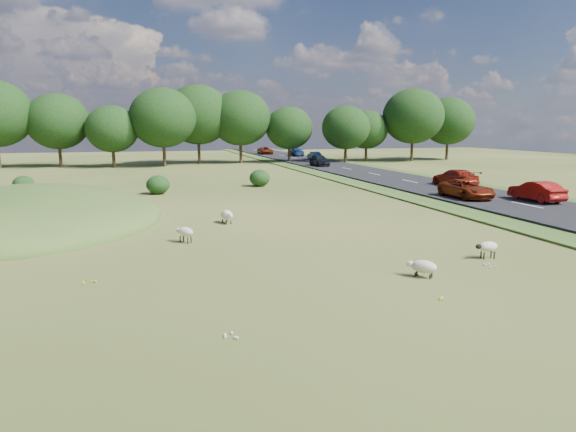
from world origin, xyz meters
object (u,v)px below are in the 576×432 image
object	(u,v)px
car_0	(314,156)
car_7	(536,191)
sheep_0	(227,215)
sheep_2	(423,266)
sheep_1	(185,232)
car_2	(319,160)
car_4	(265,150)
sheep_3	(488,247)
car_6	(455,178)
car_1	(296,152)
car_5	(466,189)

from	to	relation	value
car_0	car_7	bearing A→B (deg)	90.00
sheep_0	sheep_2	world-z (taller)	sheep_0
sheep_1	car_2	xyz separation A→B (m)	(21.31, 41.67, 0.48)
car_2	car_4	world-z (taller)	car_2
sheep_0	car_0	bearing A→B (deg)	144.98
sheep_0	sheep_3	xyz separation A→B (m)	(9.26, -10.95, 0.03)
sheep_1	car_6	xyz separation A→B (m)	(25.11, 15.62, 0.46)
sheep_0	car_1	size ratio (longest dim) A/B	0.28
car_1	car_5	xyz separation A→B (m)	(-3.80, -57.09, -0.05)
car_7	car_5	bearing A→B (deg)	-36.32
car_4	car_6	size ratio (longest dim) A/B	0.97
sheep_1	car_5	bearing A→B (deg)	-108.36
car_5	car_6	size ratio (longest dim) A/B	0.95
sheep_1	car_5	distance (m)	22.93
sheep_3	car_5	bearing A→B (deg)	-120.78
sheep_3	car_2	distance (m)	49.09
sheep_3	car_1	distance (m)	73.26
sheep_0	car_6	world-z (taller)	car_6
car_1	car_2	size ratio (longest dim) A/B	1.12
sheep_1	sheep_2	world-z (taller)	sheep_1
car_5	car_2	bearing A→B (deg)	90.00
car_5	car_6	bearing A→B (deg)	62.06
car_0	car_1	xyz separation A→B (m)	(0.00, 10.47, 0.10)
sheep_0	car_7	bearing A→B (deg)	81.99
car_1	car_5	size ratio (longest dim) A/B	1.03
car_0	car_7	distance (m)	49.42
sheep_3	sheep_1	bearing A→B (deg)	-27.45
car_0	car_1	world-z (taller)	car_1
car_2	car_7	bearing A→B (deg)	-83.98
sheep_1	sheep_3	bearing A→B (deg)	-158.58
sheep_1	car_1	world-z (taller)	car_1
sheep_2	car_2	world-z (taller)	car_2
car_0	sheep_0	bearing A→B (deg)	66.15
sheep_2	car_6	distance (m)	29.37
sheep_0	sheep_3	world-z (taller)	sheep_0
car_4	car_1	bearing A→B (deg)	-64.60
sheep_3	car_4	xyz separation A→B (m)	(9.33, 80.08, 0.43)
car_5	car_7	bearing A→B (deg)	-36.32
sheep_1	sheep_0	bearing A→B (deg)	-71.58
sheep_3	car_1	size ratio (longest dim) A/B	0.20
sheep_2	car_5	bearing A→B (deg)	-83.78
car_4	sheep_2	bearing A→B (deg)	-99.27
car_0	car_5	world-z (taller)	car_5
car_1	car_4	bearing A→B (deg)	-64.60
sheep_3	car_2	size ratio (longest dim) A/B	0.23
sheep_0	car_2	size ratio (longest dim) A/B	0.31
car_0	car_5	distance (m)	46.78
sheep_1	car_6	size ratio (longest dim) A/B	0.20
sheep_1	car_4	xyz separation A→B (m)	(21.31, 73.55, 0.41)
sheep_2	sheep_0	bearing A→B (deg)	-22.56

